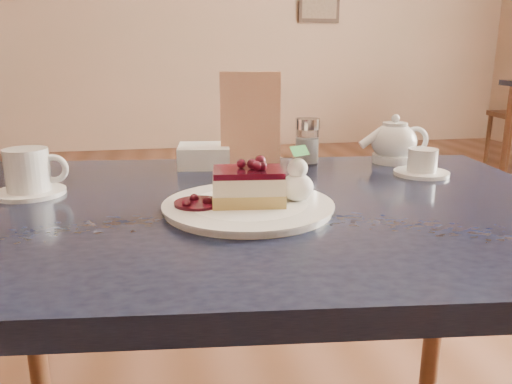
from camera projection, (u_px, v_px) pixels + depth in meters
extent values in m
cube|color=tan|center=(148.00, 3.00, 5.05)|extent=(8.00, 0.02, 3.00)
cube|color=black|center=(247.00, 213.00, 0.88)|extent=(1.24, 0.90, 0.04)
cylinder|color=#432014|center=(32.00, 316.00, 1.25)|extent=(0.05, 0.05, 0.69)
cylinder|color=#432014|center=(436.00, 301.00, 1.33)|extent=(0.05, 0.05, 0.69)
cylinder|color=white|center=(248.00, 207.00, 0.82)|extent=(0.28, 0.28, 0.01)
cube|color=tan|center=(248.00, 197.00, 0.82)|extent=(0.12, 0.09, 0.02)
cube|color=#F9EEC6|center=(248.00, 183.00, 0.81)|extent=(0.12, 0.09, 0.03)
cube|color=black|center=(248.00, 172.00, 0.81)|extent=(0.12, 0.09, 0.01)
ellipsoid|color=white|center=(297.00, 187.00, 0.83)|extent=(0.05, 0.05, 0.05)
cylinder|color=black|center=(198.00, 203.00, 0.81)|extent=(0.08, 0.08, 0.01)
cylinder|color=white|center=(30.00, 192.00, 0.92)|extent=(0.13, 0.13, 0.01)
cylinder|color=white|center=(27.00, 170.00, 0.91)|extent=(0.08, 0.08, 0.08)
torus|color=white|center=(53.00, 169.00, 0.91)|extent=(0.05, 0.01, 0.05)
cylinder|color=white|center=(421.00, 173.00, 1.07)|extent=(0.12, 0.12, 0.01)
cylinder|color=white|center=(422.00, 160.00, 1.06)|extent=(0.06, 0.06, 0.05)
ellipsoid|color=white|center=(394.00, 144.00, 1.19)|extent=(0.11, 0.11, 0.09)
cylinder|color=white|center=(395.00, 122.00, 1.17)|extent=(0.06, 0.06, 0.01)
cylinder|color=white|center=(365.00, 145.00, 1.17)|extent=(0.06, 0.02, 0.05)
cube|color=beige|center=(250.00, 120.00, 1.13)|extent=(0.14, 0.04, 0.21)
cylinder|color=white|center=(307.00, 146.00, 1.17)|extent=(0.05, 0.05, 0.08)
cylinder|color=silver|center=(308.00, 124.00, 1.16)|extent=(0.06, 0.06, 0.02)
cube|color=white|center=(204.00, 156.00, 1.15)|extent=(0.13, 0.13, 0.05)
cylinder|color=#432014|center=(506.00, 135.00, 3.93)|extent=(0.05, 0.05, 0.75)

